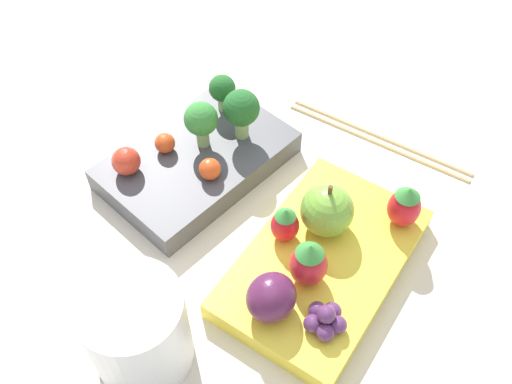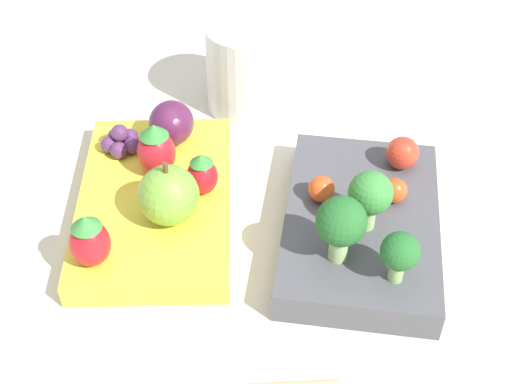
% 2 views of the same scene
% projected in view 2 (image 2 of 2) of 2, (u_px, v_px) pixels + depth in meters
% --- Properties ---
extents(ground_plane, '(4.00, 4.00, 0.00)m').
position_uv_depth(ground_plane, '(257.00, 224.00, 0.59)').
color(ground_plane, beige).
extents(bento_box_savoury, '(0.20, 0.13, 0.03)m').
position_uv_depth(bento_box_savoury, '(360.00, 226.00, 0.57)').
color(bento_box_savoury, '#4C4C51').
rests_on(bento_box_savoury, ground_plane).
extents(bento_box_fruit, '(0.21, 0.14, 0.02)m').
position_uv_depth(bento_box_fruit, '(156.00, 203.00, 0.59)').
color(bento_box_fruit, yellow).
rests_on(bento_box_fruit, ground_plane).
extents(broccoli_floret_0, '(0.04, 0.04, 0.06)m').
position_uv_depth(broccoli_floret_0, '(341.00, 223.00, 0.50)').
color(broccoli_floret_0, '#93B770').
rests_on(broccoli_floret_0, bento_box_savoury).
extents(broccoli_floret_1, '(0.03, 0.03, 0.05)m').
position_uv_depth(broccoli_floret_1, '(370.00, 195.00, 0.53)').
color(broccoli_floret_1, '#93B770').
rests_on(broccoli_floret_1, bento_box_savoury).
extents(broccoli_floret_2, '(0.03, 0.03, 0.04)m').
position_uv_depth(broccoli_floret_2, '(400.00, 253.00, 0.49)').
color(broccoli_floret_2, '#93B770').
rests_on(broccoli_floret_2, bento_box_savoury).
extents(cherry_tomato_0, '(0.02, 0.02, 0.02)m').
position_uv_depth(cherry_tomato_0, '(395.00, 191.00, 0.56)').
color(cherry_tomato_0, '#DB4C1E').
rests_on(cherry_tomato_0, bento_box_savoury).
extents(cherry_tomato_1, '(0.02, 0.02, 0.02)m').
position_uv_depth(cherry_tomato_1, '(321.00, 189.00, 0.57)').
color(cherry_tomato_1, '#DB4C1E').
rests_on(cherry_tomato_1, bento_box_savoury).
extents(cherry_tomato_2, '(0.03, 0.03, 0.03)m').
position_uv_depth(cherry_tomato_2, '(402.00, 153.00, 0.59)').
color(cherry_tomato_2, red).
rests_on(cherry_tomato_2, bento_box_savoury).
extents(apple, '(0.05, 0.05, 0.06)m').
position_uv_depth(apple, '(169.00, 195.00, 0.55)').
color(apple, '#70A838').
rests_on(apple, bento_box_fruit).
extents(strawberry_0, '(0.03, 0.03, 0.04)m').
position_uv_depth(strawberry_0, '(202.00, 174.00, 0.57)').
color(strawberry_0, red).
rests_on(strawberry_0, bento_box_fruit).
extents(strawberry_1, '(0.03, 0.03, 0.05)m').
position_uv_depth(strawberry_1, '(156.00, 150.00, 0.59)').
color(strawberry_1, red).
rests_on(strawberry_1, bento_box_fruit).
extents(strawberry_2, '(0.03, 0.03, 0.05)m').
position_uv_depth(strawberry_2, '(89.00, 240.00, 0.52)').
color(strawberry_2, red).
rests_on(strawberry_2, bento_box_fruit).
extents(plum, '(0.04, 0.04, 0.04)m').
position_uv_depth(plum, '(171.00, 123.00, 0.62)').
color(plum, '#511E42').
rests_on(plum, bento_box_fruit).
extents(grape_cluster, '(0.03, 0.03, 0.03)m').
position_uv_depth(grape_cluster, '(121.00, 141.00, 0.62)').
color(grape_cluster, '#562D5B').
rests_on(grape_cluster, bento_box_fruit).
extents(drinking_cup, '(0.08, 0.08, 0.09)m').
position_uv_depth(drinking_cup, '(247.00, 67.00, 0.68)').
color(drinking_cup, silver).
rests_on(drinking_cup, ground_plane).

